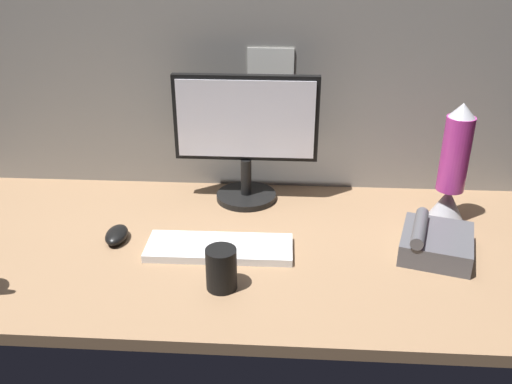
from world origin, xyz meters
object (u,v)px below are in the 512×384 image
Objects in this scene: desk_phone at (435,242)px; keyboard at (219,248)px; mouse at (117,235)px; lava_lamp at (452,173)px; monitor at (246,133)px; mug_black_travel at (221,269)px.

keyboard is at bearing -177.32° from desk_phone.
lava_lamp reaches higher than mouse.
desk_phone is at bearing 2.13° from keyboard.
keyboard is 1.61× the size of desk_phone.
monitor is 1.12× the size of keyboard.
monitor is at bearing 150.34° from desk_phone.
desk_phone is at bearing -111.46° from lava_lamp.
lava_lamp reaches higher than mug_black_travel.
lava_lamp is at bearing 9.77° from mouse.
monitor reaches higher than desk_phone.
monitor is 4.33× the size of mouse.
keyboard is (-4.47, -30.85, -19.92)cm from monitor.
lava_lamp is (58.93, 36.20, 9.19)cm from mug_black_travel.
mug_black_travel is (2.45, -15.38, 4.03)cm from keyboard.
mug_black_travel is at bearing -33.52° from mouse.
keyboard is at bearing -8.68° from mouse.
mouse is at bearing 147.65° from mug_black_travel.
monitor is at bearing 81.21° from keyboard.
monitor is at bearing 87.50° from mug_black_travel.
mouse reaches higher than keyboard.
mug_black_travel is 0.44× the size of desk_phone.
keyboard is at bearing -161.26° from lava_lamp.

